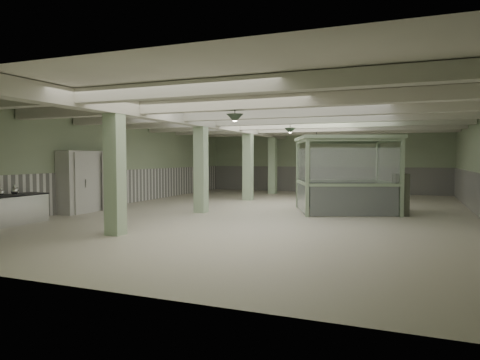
% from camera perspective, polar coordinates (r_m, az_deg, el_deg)
% --- Properties ---
extents(floor, '(20.00, 20.00, 0.00)m').
position_cam_1_polar(floor, '(16.06, 4.44, -4.31)').
color(floor, beige).
rests_on(floor, ground).
extents(ceiling, '(14.00, 20.00, 0.02)m').
position_cam_1_polar(ceiling, '(16.01, 4.49, 8.58)').
color(ceiling, white).
rests_on(ceiling, wall_back).
extents(wall_back, '(14.00, 0.02, 3.60)m').
position_cam_1_polar(wall_back, '(25.66, 11.05, 2.41)').
color(wall_back, '#A6BB96').
rests_on(wall_back, floor).
extents(wall_front, '(14.00, 0.02, 3.60)m').
position_cam_1_polar(wall_front, '(7.02, -20.29, 0.84)').
color(wall_front, '#A6BB96').
rests_on(wall_front, floor).
extents(wall_left, '(0.02, 20.00, 3.60)m').
position_cam_1_polar(wall_left, '(19.19, -15.96, 2.16)').
color(wall_left, '#A6BB96').
rests_on(wall_left, floor).
extents(wainscot_left, '(0.05, 19.90, 1.50)m').
position_cam_1_polar(wainscot_left, '(19.22, -15.85, -0.97)').
color(wainscot_left, white).
rests_on(wainscot_left, floor).
extents(wainscot_back, '(13.90, 0.05, 1.50)m').
position_cam_1_polar(wainscot_back, '(25.67, 11.01, 0.06)').
color(wainscot_back, white).
rests_on(wainscot_back, floor).
extents(girder, '(0.45, 19.90, 0.40)m').
position_cam_1_polar(girder, '(16.89, -3.72, 7.54)').
color(girder, beige).
rests_on(girder, ceiling).
extents(beam_a, '(13.90, 0.35, 0.32)m').
position_cam_1_polar(beam_a, '(9.14, -9.75, 11.63)').
color(beam_a, beige).
rests_on(beam_a, ceiling).
extents(beam_b, '(13.90, 0.35, 0.32)m').
position_cam_1_polar(beam_b, '(11.33, -3.07, 9.98)').
color(beam_b, beige).
rests_on(beam_b, ceiling).
extents(beam_c, '(13.90, 0.35, 0.32)m').
position_cam_1_polar(beam_c, '(13.63, 1.36, 8.80)').
color(beam_c, beige).
rests_on(beam_c, ceiling).
extents(beam_d, '(13.90, 0.35, 0.32)m').
position_cam_1_polar(beam_d, '(15.99, 4.49, 7.94)').
color(beam_d, beige).
rests_on(beam_d, ceiling).
extents(beam_e, '(13.90, 0.35, 0.32)m').
position_cam_1_polar(beam_e, '(18.39, 6.79, 7.28)').
color(beam_e, beige).
rests_on(beam_e, ceiling).
extents(beam_f, '(13.90, 0.35, 0.32)m').
position_cam_1_polar(beam_f, '(20.81, 8.56, 6.77)').
color(beam_f, beige).
rests_on(beam_f, ceiling).
extents(beam_g, '(13.90, 0.35, 0.32)m').
position_cam_1_polar(beam_g, '(23.24, 9.95, 6.36)').
color(beam_g, beige).
rests_on(beam_g, ceiling).
extents(column_a, '(0.42, 0.42, 3.60)m').
position_cam_1_polar(column_a, '(11.69, -16.35, 1.70)').
color(column_a, '#ADCAA3').
rests_on(column_a, floor).
extents(column_b, '(0.42, 0.42, 3.60)m').
position_cam_1_polar(column_b, '(15.94, -5.24, 2.12)').
color(column_b, '#ADCAA3').
rests_on(column_b, floor).
extents(column_c, '(0.42, 0.42, 3.60)m').
position_cam_1_polar(column_c, '(20.53, 1.07, 2.33)').
color(column_c, '#ADCAA3').
rests_on(column_c, floor).
extents(column_d, '(0.42, 0.42, 3.60)m').
position_cam_1_polar(column_d, '(24.31, 4.37, 2.42)').
color(column_d, '#ADCAA3').
rests_on(column_d, floor).
extents(pendant_front, '(0.44, 0.44, 0.22)m').
position_cam_1_polar(pendant_front, '(11.09, -0.69, 8.22)').
color(pendant_front, '#2E3D2F').
rests_on(pendant_front, ceiling).
extents(pendant_mid, '(0.44, 0.44, 0.22)m').
position_cam_1_polar(pendant_mid, '(16.30, 6.69, 6.53)').
color(pendant_mid, '#2E3D2F').
rests_on(pendant_mid, ceiling).
extents(pendant_back, '(0.44, 0.44, 0.22)m').
position_cam_1_polar(pendant_back, '(21.17, 10.18, 5.68)').
color(pendant_back, '#2E3D2F').
rests_on(pendant_back, ceiling).
extents(pitcher_near, '(0.22, 0.24, 0.26)m').
position_cam_1_polar(pitcher_near, '(14.46, -29.30, -1.40)').
color(pitcher_near, silver).
rests_on(pitcher_near, prep_counter).
extents(pitcher_far, '(0.24, 0.27, 0.31)m').
position_cam_1_polar(pitcher_far, '(14.78, -27.86, -1.17)').
color(pitcher_far, silver).
rests_on(pitcher_far, prep_counter).
extents(walkin_cooler, '(1.00, 2.61, 2.39)m').
position_cam_1_polar(walkin_cooler, '(17.22, -19.53, 0.01)').
color(walkin_cooler, silver).
rests_on(walkin_cooler, floor).
extents(guard_booth, '(4.31, 4.00, 2.82)m').
position_cam_1_polar(guard_booth, '(16.46, 13.91, 2.35)').
color(guard_booth, '#8DA584').
rests_on(guard_booth, floor).
extents(filing_cabinet, '(0.61, 0.77, 1.49)m').
position_cam_1_polar(filing_cabinet, '(16.11, 20.64, -1.82)').
color(filing_cabinet, '#4D5144').
rests_on(filing_cabinet, floor).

